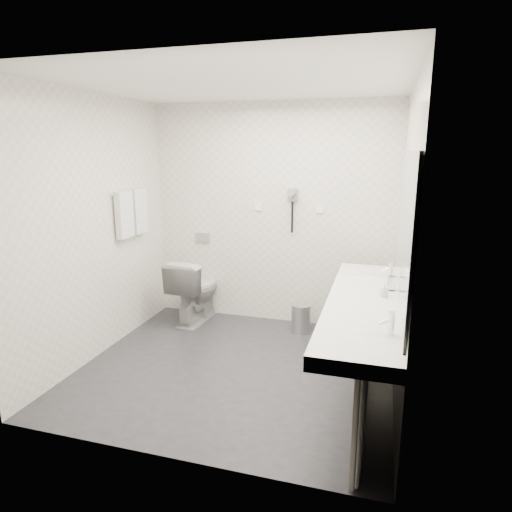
% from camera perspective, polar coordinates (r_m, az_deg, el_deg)
% --- Properties ---
extents(floor, '(2.80, 2.80, 0.00)m').
position_cam_1_polar(floor, '(4.27, -2.57, -14.17)').
color(floor, '#29292E').
rests_on(floor, ground).
extents(ceiling, '(2.80, 2.80, 0.00)m').
position_cam_1_polar(ceiling, '(3.82, -2.99, 21.28)').
color(ceiling, white).
rests_on(ceiling, wall_back).
extents(wall_back, '(2.80, 0.00, 2.80)m').
position_cam_1_polar(wall_back, '(5.08, 2.00, 5.19)').
color(wall_back, silver).
rests_on(wall_back, floor).
extents(wall_front, '(2.80, 0.00, 2.80)m').
position_cam_1_polar(wall_front, '(2.69, -11.78, -2.52)').
color(wall_front, silver).
rests_on(wall_front, floor).
extents(wall_left, '(0.00, 2.60, 2.60)m').
position_cam_1_polar(wall_left, '(4.50, -19.91, 3.33)').
color(wall_left, silver).
rests_on(wall_left, floor).
extents(wall_right, '(0.00, 2.60, 2.60)m').
position_cam_1_polar(wall_right, '(3.65, 18.48, 1.26)').
color(wall_right, silver).
rests_on(wall_right, floor).
extents(vanity_counter, '(0.55, 2.20, 0.10)m').
position_cam_1_polar(vanity_counter, '(3.58, 13.63, -6.16)').
color(vanity_counter, white).
rests_on(vanity_counter, floor).
extents(vanity_panel, '(0.03, 2.15, 0.75)m').
position_cam_1_polar(vanity_panel, '(3.74, 13.66, -12.34)').
color(vanity_panel, gray).
rests_on(vanity_panel, floor).
extents(vanity_post_near, '(0.06, 0.06, 0.75)m').
position_cam_1_polar(vanity_post_near, '(2.83, 13.17, -21.37)').
color(vanity_post_near, silver).
rests_on(vanity_post_near, floor).
extents(vanity_post_far, '(0.06, 0.06, 0.75)m').
position_cam_1_polar(vanity_post_far, '(4.70, 14.67, -6.96)').
color(vanity_post_far, silver).
rests_on(vanity_post_far, floor).
extents(mirror, '(0.02, 2.20, 1.05)m').
position_cam_1_polar(mirror, '(3.42, 18.59, 3.88)').
color(mirror, '#B2BCC6').
rests_on(mirror, wall_right).
extents(basin_near, '(0.40, 0.31, 0.05)m').
position_cam_1_polar(basin_near, '(2.96, 13.02, -9.63)').
color(basin_near, white).
rests_on(basin_near, vanity_counter).
extents(basin_far, '(0.40, 0.31, 0.05)m').
position_cam_1_polar(basin_far, '(4.19, 14.11, -2.81)').
color(basin_far, white).
rests_on(basin_far, vanity_counter).
extents(faucet_near, '(0.04, 0.04, 0.15)m').
position_cam_1_polar(faucet_near, '(2.92, 16.96, -8.25)').
color(faucet_near, silver).
rests_on(faucet_near, vanity_counter).
extents(faucet_far, '(0.04, 0.04, 0.15)m').
position_cam_1_polar(faucet_far, '(4.16, 16.86, -1.80)').
color(faucet_far, silver).
rests_on(faucet_far, vanity_counter).
extents(soap_bottle_a, '(0.07, 0.07, 0.10)m').
position_cam_1_polar(soap_bottle_a, '(3.64, 16.16, -4.29)').
color(soap_bottle_a, white).
rests_on(soap_bottle_a, vanity_counter).
extents(glass_left, '(0.08, 0.08, 0.12)m').
position_cam_1_polar(glass_left, '(3.82, 17.00, -3.38)').
color(glass_left, silver).
rests_on(glass_left, vanity_counter).
extents(toilet, '(0.48, 0.79, 0.77)m').
position_cam_1_polar(toilet, '(5.27, -7.83, -4.30)').
color(toilet, white).
rests_on(toilet, floor).
extents(flush_plate, '(0.18, 0.02, 0.12)m').
position_cam_1_polar(flush_plate, '(5.39, -6.86, 2.34)').
color(flush_plate, '#B2B5BA').
rests_on(flush_plate, wall_back).
extents(pedal_bin, '(0.27, 0.27, 0.30)m').
position_cam_1_polar(pedal_bin, '(5.01, 5.80, -8.02)').
color(pedal_bin, '#B2B5BA').
rests_on(pedal_bin, floor).
extents(bin_lid, '(0.22, 0.22, 0.02)m').
position_cam_1_polar(bin_lid, '(4.95, 5.84, -6.30)').
color(bin_lid, '#B2B5BA').
rests_on(bin_lid, pedal_bin).
extents(towel_rail, '(0.02, 0.62, 0.02)m').
position_cam_1_polar(towel_rail, '(4.89, -15.93, 7.91)').
color(towel_rail, silver).
rests_on(towel_rail, wall_left).
extents(towel_near, '(0.07, 0.24, 0.48)m').
position_cam_1_polar(towel_near, '(4.79, -16.54, 5.11)').
color(towel_near, white).
rests_on(towel_near, towel_rail).
extents(towel_far, '(0.07, 0.24, 0.48)m').
position_cam_1_polar(towel_far, '(5.03, -14.83, 5.58)').
color(towel_far, white).
rests_on(towel_far, towel_rail).
extents(dryer_cradle, '(0.10, 0.04, 0.14)m').
position_cam_1_polar(dryer_cradle, '(4.97, 4.76, 7.87)').
color(dryer_cradle, gray).
rests_on(dryer_cradle, wall_back).
extents(dryer_barrel, '(0.08, 0.14, 0.08)m').
position_cam_1_polar(dryer_barrel, '(4.90, 4.60, 8.15)').
color(dryer_barrel, gray).
rests_on(dryer_barrel, dryer_cradle).
extents(dryer_cord, '(0.02, 0.02, 0.35)m').
position_cam_1_polar(dryer_cord, '(4.99, 4.67, 4.99)').
color(dryer_cord, black).
rests_on(dryer_cord, dryer_cradle).
extents(switch_plate_a, '(0.09, 0.02, 0.09)m').
position_cam_1_polar(switch_plate_a, '(5.10, 0.33, 6.36)').
color(switch_plate_a, white).
rests_on(switch_plate_a, wall_back).
extents(switch_plate_b, '(0.09, 0.02, 0.09)m').
position_cam_1_polar(switch_plate_b, '(4.95, 8.19, 6.02)').
color(switch_plate_b, white).
rests_on(switch_plate_b, wall_back).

